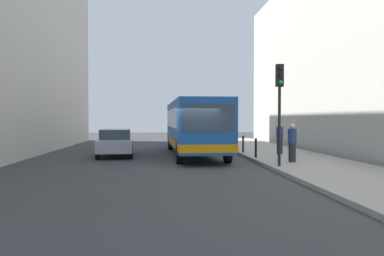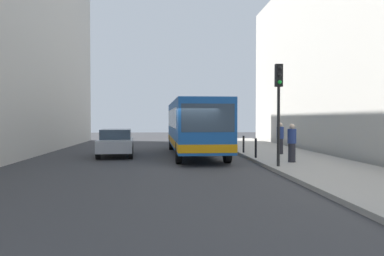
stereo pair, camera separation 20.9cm
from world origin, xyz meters
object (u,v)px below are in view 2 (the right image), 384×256
object	(u,v)px
car_behind_bus	(191,135)
bus	(194,125)
pedestrian_mid_sidewalk	(280,138)
bollard_far	(234,141)
bollard_near	(256,148)
bollard_mid	(244,144)
car_beside_bus	(116,142)
traffic_light	(279,95)
bollard_farthest	(227,139)
pedestrian_near_signal	(292,143)

from	to	relation	value
car_behind_bus	bus	bearing A→B (deg)	90.84
pedestrian_mid_sidewalk	bollard_far	bearing A→B (deg)	-166.21
bus	pedestrian_mid_sidewalk	bearing A→B (deg)	162.26
bollard_near	bollard_mid	size ratio (longest dim) A/B	1.00
car_beside_bus	bollard_mid	size ratio (longest dim) A/B	4.76
car_behind_bus	bollard_far	xyz separation A→B (m)	(2.32, -6.52, -0.16)
bollard_mid	traffic_light	bearing A→B (deg)	-89.07
car_beside_bus	car_behind_bus	world-z (taller)	same
pedestrian_mid_sidewalk	car_behind_bus	bearing A→B (deg)	-169.59
car_beside_bus	bollard_near	bearing A→B (deg)	154.13
car_behind_bus	bollard_farthest	xyz separation A→B (m)	(2.32, -3.70, -0.16)
car_behind_bus	bollard_mid	distance (m)	9.63
car_behind_bus	pedestrian_mid_sidewalk	world-z (taller)	pedestrian_mid_sidewalk
car_behind_bus	bollard_farthest	world-z (taller)	car_behind_bus
traffic_light	pedestrian_mid_sidewalk	distance (m)	5.76
bus	bollard_farthest	xyz separation A→B (m)	(2.78, 5.32, -1.10)
car_behind_bus	bollard_near	bearing A→B (deg)	104.57
bollard_mid	bollard_farthest	distance (m)	5.65
bollard_near	pedestrian_mid_sidewalk	bearing A→B (deg)	45.28
car_beside_bus	bollard_farthest	distance (m)	9.09
bollard_mid	bollard_far	xyz separation A→B (m)	(0.00, 2.83, 0.00)
bollard_far	pedestrian_mid_sidewalk	size ratio (longest dim) A/B	0.56
bus	bollard_mid	size ratio (longest dim) A/B	11.66
car_behind_bus	bollard_far	world-z (taller)	car_behind_bus
car_beside_bus	car_behind_bus	size ratio (longest dim) A/B	1.00
car_beside_bus	bollard_mid	world-z (taller)	car_beside_bus
car_beside_bus	bollard_far	size ratio (longest dim) A/B	4.76
traffic_light	car_beside_bus	bearing A→B (deg)	139.59
bollard_farthest	traffic_light	bearing A→B (deg)	-89.51
traffic_light	bollard_mid	distance (m)	6.58
bollard_mid	pedestrian_near_signal	distance (m)	4.90
bus	pedestrian_near_signal	world-z (taller)	bus
car_beside_bus	pedestrian_near_signal	world-z (taller)	pedestrian_near_signal
bollard_farthest	pedestrian_near_signal	size ratio (longest dim) A/B	0.56
car_beside_bus	pedestrian_mid_sidewalk	bearing A→B (deg)	169.27
traffic_light	bollard_far	world-z (taller)	traffic_light
traffic_light	pedestrian_near_signal	xyz separation A→B (m)	(1.03, 1.38, -2.01)
pedestrian_near_signal	bus	bearing A→B (deg)	66.24
bollard_near	traffic_light	bearing A→B (deg)	-88.27
car_behind_bus	traffic_light	world-z (taller)	traffic_light
pedestrian_mid_sidewalk	bollard_farthest	bearing A→B (deg)	-176.19
car_beside_bus	traffic_light	world-z (taller)	traffic_light
bus	bollard_mid	xyz separation A→B (m)	(2.78, -0.33, -1.10)
car_behind_bus	bollard_mid	bearing A→B (deg)	107.72
bus	car_beside_bus	bearing A→B (deg)	2.70
car_behind_bus	pedestrian_near_signal	xyz separation A→B (m)	(3.45, -14.10, 0.21)
bus	pedestrian_near_signal	distance (m)	6.46
car_behind_bus	traffic_light	distance (m)	15.83
car_beside_bus	pedestrian_mid_sidewalk	xyz separation A→B (m)	(8.92, -1.03, 0.22)
bus	car_beside_bus	size ratio (longest dim) A/B	2.45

